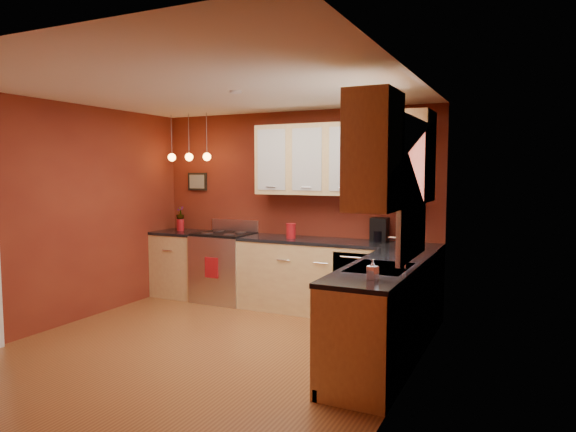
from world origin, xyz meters
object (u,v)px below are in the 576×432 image
at_px(sink, 380,270).
at_px(coffee_maker, 379,231).
at_px(red_canister, 291,231).
at_px(soap_pump, 373,269).
at_px(gas_range, 224,266).

distance_m(sink, coffee_maker, 1.71).
height_order(red_canister, soap_pump, red_canister).
bearing_deg(coffee_maker, soap_pump, -74.43).
bearing_deg(soap_pump, coffee_maker, 104.14).
bearing_deg(coffee_maker, sink, -72.78).
bearing_deg(gas_range, red_canister, -2.52).
bearing_deg(red_canister, gas_range, 177.48).
height_order(gas_range, sink, sink).
bearing_deg(red_canister, soap_pump, -50.33).
distance_m(sink, red_canister, 2.15).
height_order(sink, soap_pump, sink).
xyz_separation_m(sink, red_canister, (-1.57, 1.45, 0.12)).
relative_size(red_canister, coffee_maker, 0.66).
relative_size(gas_range, coffee_maker, 3.78).
bearing_deg(red_canister, sink, -42.74).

